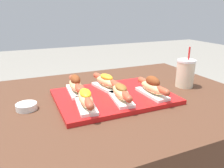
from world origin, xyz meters
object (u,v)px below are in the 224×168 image
Objects in this scene: hot_dog_1 at (121,92)px; hot_dog_4 at (107,82)px; hot_dog_2 at (152,87)px; drink_cup at (185,73)px; serving_tray at (114,96)px; sauce_bowl at (26,106)px; hot_dog_0 at (86,99)px; hot_dog_3 at (76,85)px.

hot_dog_1 is 0.15m from hot_dog_4.
drink_cup is at bearing 17.45° from hot_dog_2.
hot_dog_4 is at bearing 91.09° from serving_tray.
sauce_bowl is at bearing 163.83° from hot_dog_1.
hot_dog_0 is 2.72× the size of sauce_bowl.
hot_dog_2 is 0.25m from drink_cup.
hot_dog_3 is 1.02× the size of hot_dog_4.
hot_dog_1 reaches higher than sauce_bowl.
serving_tray is at bearing 154.03° from hot_dog_2.
sauce_bowl is at bearing 168.33° from hot_dog_2.
hot_dog_3 is at bearing 148.64° from serving_tray.
hot_dog_2 is 0.32m from hot_dog_3.
hot_dog_1 is 0.36m from sauce_bowl.
drink_cup reaches higher than hot_dog_2.
hot_dog_4 is 1.07× the size of drink_cup.
drink_cup is at bearing -8.92° from hot_dog_3.
hot_dog_3 is 0.52m from drink_cup.
drink_cup is (0.38, 0.00, 0.06)m from serving_tray.
sauce_bowl is (-0.34, -0.05, -0.04)m from hot_dog_4.
hot_dog_2 reaches higher than serving_tray.
sauce_bowl is 0.72m from drink_cup.
hot_dog_0 is at bearing -27.68° from sauce_bowl.
hot_dog_2 is (0.29, 0.00, 0.00)m from hot_dog_0.
serving_tray is 0.35m from sauce_bowl.
serving_tray is 2.28× the size of hot_dog_1.
hot_dog_1 is 1.08× the size of drink_cup.
hot_dog_1 is 0.14m from hot_dog_2.
hot_dog_0 is 0.53m from drink_cup.
hot_dog_2 is at bearing -0.46° from hot_dog_1.
sauce_bowl is at bearing 174.84° from serving_tray.
hot_dog_4 is (0.14, 0.15, 0.00)m from hot_dog_0.
sauce_bowl is (-0.34, 0.10, -0.04)m from hot_dog_1.
hot_dog_4 reaches higher than hot_dog_0.
serving_tray is 2.31× the size of hot_dog_4.
hot_dog_2 reaches higher than hot_dog_1.
hot_dog_2 is 0.21m from hot_dog_4.
hot_dog_3 is at bearing 88.26° from hot_dog_0.
hot_dog_3 is (0.00, 0.16, 0.00)m from hot_dog_0.
hot_dog_4 reaches higher than serving_tray.
serving_tray is 0.08m from hot_dog_1.
hot_dog_2 is 1.02× the size of hot_dog_4.
hot_dog_4 is (0.14, -0.01, -0.00)m from hot_dog_3.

